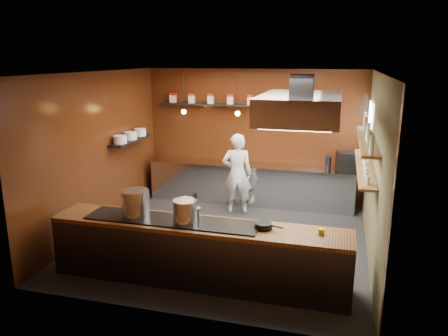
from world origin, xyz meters
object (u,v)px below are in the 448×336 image
(stockpot_large, at_px, (136,203))
(espresso_machine, at_px, (348,162))
(stockpot_small, at_px, (185,211))
(chef, at_px, (237,174))
(extractor_hood, at_px, (301,107))

(stockpot_large, xyz_separation_m, espresso_machine, (3.07, 3.75, -0.04))
(stockpot_small, distance_m, espresso_machine, 4.42)
(stockpot_large, relative_size, espresso_machine, 1.02)
(stockpot_large, height_order, chef, chef)
(extractor_hood, distance_m, stockpot_small, 2.38)
(chef, bearing_deg, stockpot_small, 77.44)
(stockpot_small, height_order, chef, chef)
(extractor_hood, height_order, espresso_machine, extractor_hood)
(espresso_machine, distance_m, chef, 2.36)
(stockpot_small, relative_size, espresso_machine, 0.87)
(stockpot_large, distance_m, espresso_machine, 4.85)
(espresso_machine, bearing_deg, stockpot_small, -138.41)
(stockpot_small, distance_m, chef, 3.09)
(extractor_hood, distance_m, espresso_machine, 3.02)
(extractor_hood, height_order, stockpot_small, extractor_hood)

